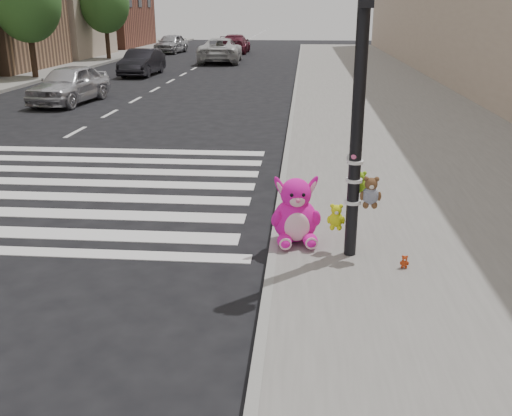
# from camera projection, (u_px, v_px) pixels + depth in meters

# --- Properties ---
(ground) EXTENTS (120.00, 120.00, 0.00)m
(ground) POSITION_uv_depth(u_px,v_px,m) (125.00, 323.00, 6.35)
(ground) COLOR black
(ground) RESTS_ON ground
(sidewalk_near) EXTENTS (7.00, 80.00, 0.14)m
(sidewalk_near) POSITION_uv_depth(u_px,v_px,m) (418.00, 136.00, 15.34)
(sidewalk_near) COLOR slate
(sidewalk_near) RESTS_ON ground
(curb_edge) EXTENTS (0.12, 80.00, 0.15)m
(curb_edge) POSITION_uv_depth(u_px,v_px,m) (289.00, 134.00, 15.61)
(curb_edge) COLOR gray
(curb_edge) RESTS_ON ground
(signal_pole) EXTENTS (0.69, 0.48, 4.00)m
(signal_pole) POSITION_uv_depth(u_px,v_px,m) (358.00, 134.00, 7.25)
(signal_pole) COLOR black
(signal_pole) RESTS_ON sidewalk_near
(tree_far_b) EXTENTS (3.20, 3.20, 5.44)m
(tree_far_b) POSITION_uv_depth(u_px,v_px,m) (26.00, 1.00, 26.71)
(tree_far_b) COLOR #382619
(tree_far_b) RESTS_ON sidewalk_far
(tree_far_c) EXTENTS (3.20, 3.20, 5.44)m
(tree_far_c) POSITION_uv_depth(u_px,v_px,m) (104.00, 3.00, 37.05)
(tree_far_c) COLOR #382619
(tree_far_c) RESTS_ON sidewalk_far
(pink_bunny) EXTENTS (0.71, 0.80, 1.00)m
(pink_bunny) POSITION_uv_depth(u_px,v_px,m) (296.00, 215.00, 8.06)
(pink_bunny) COLOR #F114A9
(pink_bunny) RESTS_ON sidewalk_near
(red_teddy) EXTENTS (0.13, 0.10, 0.18)m
(red_teddy) POSITION_uv_depth(u_px,v_px,m) (404.00, 262.00, 7.34)
(red_teddy) COLOR #B43512
(red_teddy) RESTS_ON sidewalk_near
(car_silver_far) EXTENTS (2.07, 4.21, 1.38)m
(car_silver_far) POSITION_uv_depth(u_px,v_px,m) (69.00, 84.00, 20.83)
(car_silver_far) COLOR silver
(car_silver_far) RESTS_ON ground
(car_dark_far) EXTENTS (1.56, 4.10, 1.34)m
(car_dark_far) POSITION_uv_depth(u_px,v_px,m) (142.00, 62.00, 29.51)
(car_dark_far) COLOR black
(car_dark_far) RESTS_ON ground
(car_white_near) EXTENTS (2.85, 5.65, 1.53)m
(car_white_near) POSITION_uv_depth(u_px,v_px,m) (221.00, 50.00, 36.55)
(car_white_near) COLOR silver
(car_white_near) RESTS_ON ground
(car_maroon_near) EXTENTS (2.02, 4.92, 1.43)m
(car_maroon_near) POSITION_uv_depth(u_px,v_px,m) (235.00, 44.00, 44.22)
(car_maroon_near) COLOR maroon
(car_maroon_near) RESTS_ON ground
(car_silver_deep) EXTENTS (2.19, 4.43, 1.45)m
(car_silver_deep) POSITION_uv_depth(u_px,v_px,m) (171.00, 44.00, 44.32)
(car_silver_deep) COLOR #A9A9AD
(car_silver_deep) RESTS_ON ground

